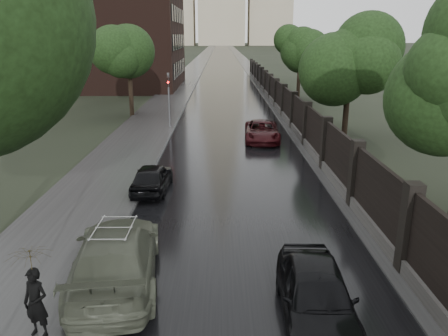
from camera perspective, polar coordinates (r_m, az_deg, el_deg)
The scene contains 14 objects.
road at distance 196.16m, azimuth -0.26°, elevation 15.05°, with size 8.00×420.00×0.02m, color black.
sidewalk_left at distance 196.23m, azimuth -2.07°, elevation 15.06°, with size 4.00×420.00×0.16m, color #2D2D2D.
verge_right at distance 196.25m, azimuth 1.41°, elevation 15.06°, with size 3.00×420.00×0.08m, color #2D2D2D.
fence_right at distance 38.81m, azimuth 7.40°, elevation 8.68°, with size 0.45×75.72×2.70m.
tree_left_far at distance 36.82m, azimuth -12.39°, elevation 14.61°, with size 4.25×4.25×7.39m.
tree_right_b at distance 29.24m, azimuth 16.14°, elevation 13.26°, with size 4.08×4.08×7.01m.
tree_right_c at distance 46.79m, azimuth 9.90°, elevation 14.81°, with size 4.08×4.08×7.01m.
traffic_light at distance 31.53m, azimuth -7.21°, elevation 9.34°, with size 0.16×0.32×4.00m.
brick_building at distance 60.70m, azimuth -18.13°, elevation 19.47°, with size 24.00×18.00×20.00m, color black.
volga_sedan at distance 12.36m, azimuth -13.92°, elevation -11.10°, with size 2.22×5.47×1.59m, color #515645.
hatchback_left at distance 19.11m, azimuth -9.36°, elevation -1.23°, with size 1.45×3.60×1.23m, color black.
car_right_near at distance 10.80m, azimuth 12.00°, elevation -15.90°, with size 1.67×4.16×1.42m, color black.
car_right_far at distance 27.99m, azimuth 4.99°, elevation 4.81°, with size 2.14×4.63×1.29m, color black.
pedestrian_umbrella at distance 10.23m, azimuth -23.92°, elevation -11.74°, with size 1.19×1.20×2.53m.
Camera 1 is at (-0.63, -6.05, 6.50)m, focal length 35.00 mm.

